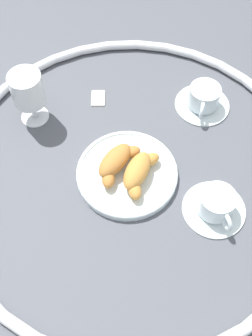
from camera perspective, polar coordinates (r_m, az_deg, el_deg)
name	(u,v)px	position (r m, az deg, el deg)	size (l,w,h in m)	color
ground_plane	(131,171)	(0.94, 0.69, -0.41)	(2.20, 2.20, 0.00)	#4C4F56
table_chrome_rim	(131,168)	(0.93, 0.70, -0.03)	(0.82, 0.82, 0.02)	silver
pastry_plate	(126,173)	(0.93, 0.00, -0.64)	(0.23, 0.23, 0.02)	silver
croissant_large	(116,162)	(0.91, -1.36, 0.88)	(0.14, 0.06, 0.04)	#BC7A38
croissant_small	(139,172)	(0.90, 1.73, -0.51)	(0.13, 0.08, 0.04)	#CC893D
coffee_cup_near	(203,99)	(1.05, 10.57, 9.28)	(0.14, 0.14, 0.06)	silver
coffee_cup_far	(216,205)	(0.89, 12.23, -4.97)	(0.14, 0.14, 0.06)	silver
juice_glass_left	(28,91)	(0.99, -13.32, 10.26)	(0.08, 0.08, 0.14)	white
sugar_packet	(98,98)	(1.07, -3.84, 9.59)	(0.05, 0.03, 0.01)	white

